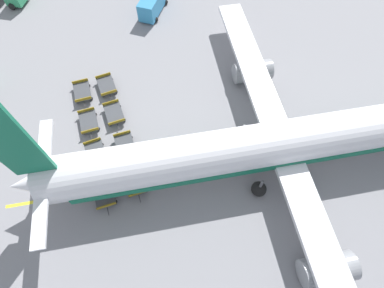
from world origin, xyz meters
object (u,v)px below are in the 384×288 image
baggage_dolly_row_near_col_a (82,92)px  baggage_dolly_row_mid_a_col_a (107,86)px  baggage_dolly_row_near_col_c (96,154)px  baggage_dolly_row_mid_a_col_c (125,146)px  airplane (298,141)px  baggage_dolly_row_mid_a_col_d (135,181)px  service_van (153,2)px  baggage_dolly_row_mid_a_col_b (114,114)px  baggage_dolly_row_near_col_b (89,122)px  baggage_dolly_row_near_col_d (104,193)px

baggage_dolly_row_near_col_a → baggage_dolly_row_mid_a_col_a: 2.57m
baggage_dolly_row_near_col_a → baggage_dolly_row_mid_a_col_a: same height
baggage_dolly_row_near_col_a → baggage_dolly_row_near_col_c: size_ratio=0.98×
baggage_dolly_row_near_col_a → baggage_dolly_row_mid_a_col_c: bearing=22.2°
airplane → baggage_dolly_row_mid_a_col_d: (-1.45, -14.18, -2.61)m
service_van → baggage_dolly_row_mid_a_col_b: size_ratio=1.69×
baggage_dolly_row_mid_a_col_c → baggage_dolly_row_near_col_a: bearing=-157.8°
baggage_dolly_row_near_col_c → airplane: bearing=73.0°
baggage_dolly_row_near_col_c → baggage_dolly_row_mid_a_col_c: (-0.03, 2.76, 0.00)m
baggage_dolly_row_near_col_b → baggage_dolly_row_near_col_d: (7.89, 0.40, 0.00)m
airplane → baggage_dolly_row_mid_a_col_d: size_ratio=14.21×
baggage_dolly_row_near_col_c → baggage_dolly_row_mid_a_col_a: same height
baggage_dolly_row_near_col_b → baggage_dolly_row_mid_a_col_c: same height
airplane → service_van: bearing=-163.3°
baggage_dolly_row_near_col_c → baggage_dolly_row_near_col_b: bearing=-176.7°
baggage_dolly_row_mid_a_col_c → baggage_dolly_row_mid_a_col_b: bearing=-174.3°
baggage_dolly_row_mid_a_col_a → baggage_dolly_row_mid_a_col_c: bearing=4.3°
baggage_dolly_row_mid_a_col_d → baggage_dolly_row_mid_a_col_b: bearing=-175.6°
baggage_dolly_row_near_col_b → baggage_dolly_row_mid_a_col_a: bearing=149.9°
baggage_dolly_row_near_col_b → baggage_dolly_row_mid_a_col_d: same height
baggage_dolly_row_near_col_a → airplane: bearing=53.5°
baggage_dolly_row_near_col_d → baggage_dolly_row_mid_a_col_b: size_ratio=0.99×
baggage_dolly_row_mid_a_col_c → baggage_dolly_row_mid_a_col_d: (3.82, 0.20, 0.00)m
baggage_dolly_row_mid_a_col_b → baggage_dolly_row_near_col_b: bearing=-84.1°
baggage_dolly_row_near_col_c → baggage_dolly_row_mid_a_col_b: bearing=149.7°
baggage_dolly_row_near_col_a → baggage_dolly_row_mid_a_col_b: size_ratio=0.99×
baggage_dolly_row_near_col_a → baggage_dolly_row_near_col_c: (7.77, 0.40, 0.00)m
baggage_dolly_row_near_col_a → service_van: bearing=137.6°
airplane → service_van: 25.36m
baggage_dolly_row_near_col_c → baggage_dolly_row_near_col_d: bearing=2.6°
airplane → baggage_dolly_row_near_col_b: size_ratio=14.20×
baggage_dolly_row_near_col_b → baggage_dolly_row_near_col_c: 3.77m
baggage_dolly_row_near_col_c → baggage_dolly_row_mid_a_col_c: size_ratio=1.01×
baggage_dolly_row_near_col_d → baggage_dolly_row_mid_a_col_b: (-8.15, 2.18, 0.00)m
airplane → baggage_dolly_row_near_col_c: size_ratio=14.05×
baggage_dolly_row_near_col_c → baggage_dolly_row_mid_a_col_c: 2.76m
baggage_dolly_row_mid_a_col_a → baggage_dolly_row_mid_a_col_b: 3.85m
baggage_dolly_row_near_col_b → baggage_dolly_row_mid_a_col_a: (-4.11, 2.39, 0.00)m
service_van → baggage_dolly_row_mid_a_col_d: 23.82m
baggage_dolly_row_near_col_d → baggage_dolly_row_mid_a_col_a: bearing=170.6°
baggage_dolly_row_near_col_b → baggage_dolly_row_mid_a_col_a: size_ratio=0.99×
baggage_dolly_row_near_col_a → baggage_dolly_row_near_col_d: size_ratio=1.00×
airplane → baggage_dolly_row_near_col_b: 19.73m
baggage_dolly_row_near_col_b → airplane: bearing=62.6°
baggage_dolly_row_near_col_d → baggage_dolly_row_near_col_c: bearing=-177.4°
service_van → baggage_dolly_row_near_col_d: size_ratio=1.70×
baggage_dolly_row_near_col_d → airplane: bearing=86.3°
baggage_dolly_row_mid_a_col_a → baggage_dolly_row_near_col_d: bearing=-9.4°
baggage_dolly_row_near_col_b → baggage_dolly_row_mid_a_col_b: 2.59m
service_van → baggage_dolly_row_mid_a_col_c: (18.96, -7.10, -0.81)m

